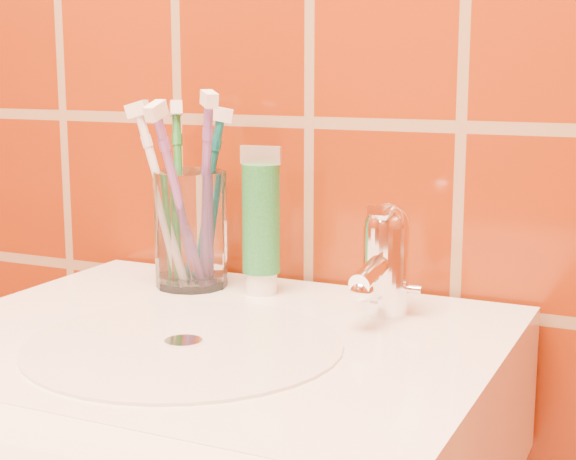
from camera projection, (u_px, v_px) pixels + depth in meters
The scene contains 8 objects.
glass_tumbler at pixel (191, 229), 1.04m from camera, with size 0.08×0.08×0.14m, color white.
toothpaste_tube at pixel (261, 225), 1.00m from camera, with size 0.05×0.04×0.17m.
faucet at pixel (385, 256), 0.92m from camera, with size 0.05×0.11×0.12m.
toothbrush_0 at pixel (206, 198), 1.04m from camera, with size 0.06×0.04×0.22m, color #0C676B, non-canonical shape.
toothbrush_1 at pixel (179, 195), 1.05m from camera, with size 0.05×0.06×0.22m, color #1E722A, non-canonical shape.
toothbrush_2 at pixel (163, 197), 1.03m from camera, with size 0.08×0.03×0.22m, color white, non-canonical shape.
toothbrush_3 at pixel (205, 193), 1.01m from camera, with size 0.06×0.05×0.24m, color #6E4492, non-canonical shape.
toothbrush_4 at pixel (179, 201), 0.99m from camera, with size 0.03×0.10×0.23m, color #7C4492, non-canonical shape.
Camera 1 is at (0.42, 0.24, 1.11)m, focal length 55.00 mm.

